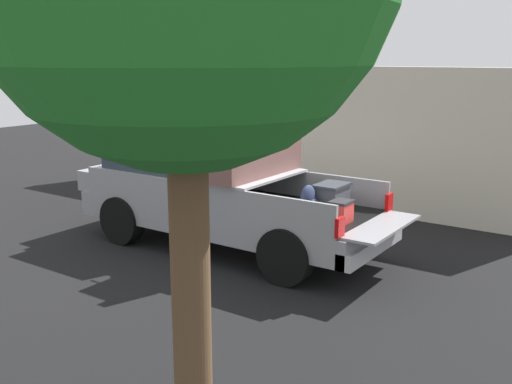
% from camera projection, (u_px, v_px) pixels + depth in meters
% --- Properties ---
extents(ground_plane, '(40.00, 40.00, 0.00)m').
position_uv_depth(ground_plane, '(228.00, 248.00, 10.52)').
color(ground_plane, black).
extents(pickup_truck, '(6.05, 2.06, 2.23)m').
position_uv_depth(pickup_truck, '(212.00, 192.00, 10.51)').
color(pickup_truck, gray).
rests_on(pickup_truck, ground_plane).
extents(building_facade, '(11.05, 0.36, 3.13)m').
position_uv_depth(building_facade, '(298.00, 134.00, 13.70)').
color(building_facade, beige).
rests_on(building_facade, ground_plane).
extents(trash_can, '(0.60, 0.60, 0.98)m').
position_uv_depth(trash_can, '(196.00, 174.00, 14.56)').
color(trash_can, '#3F4C66').
rests_on(trash_can, ground_plane).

